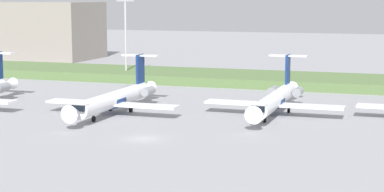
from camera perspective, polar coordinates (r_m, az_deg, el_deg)
ground_plane at (r=117.63m, az=1.48°, el=-0.80°), size 500.00×500.00×0.00m
grass_berm at (r=148.35m, az=5.20°, el=1.50°), size 320.00×20.00×2.01m
regional_jet_third at (r=109.60m, az=-6.64°, el=-0.20°), size 22.81×31.00×9.00m
regional_jet_fourth at (r=109.11m, az=7.27°, el=-0.25°), size 22.81×31.00×9.00m
antenna_mast at (r=155.81m, az=-5.79°, el=5.74°), size 4.40×0.50×28.13m
distant_hangar at (r=219.06m, az=-15.15°, el=5.57°), size 54.05×23.17×17.75m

